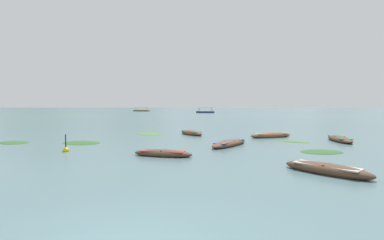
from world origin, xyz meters
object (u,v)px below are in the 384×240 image
object	(u,v)px
rowboat_0	(229,143)
ferry_0	(141,111)
ferry_1	(205,112)
rowboat_6	(191,133)
rowboat_3	(271,135)
rowboat_5	(326,169)
mooring_buoy	(66,150)
rowboat_1	(340,139)
rowboat_2	(163,153)

from	to	relation	value
rowboat_0	ferry_0	size ratio (longest dim) A/B	0.44
ferry_1	rowboat_6	bearing A→B (deg)	-94.28
rowboat_0	rowboat_3	distance (m)	6.67
rowboat_3	ferry_0	xyz separation A→B (m)	(-34.32, 140.14, 0.27)
rowboat_5	ferry_0	world-z (taller)	ferry_0
rowboat_6	rowboat_5	bearing A→B (deg)	-71.53
mooring_buoy	rowboat_0	bearing A→B (deg)	13.57
rowboat_6	ferry_0	bearing A→B (deg)	101.30
mooring_buoy	rowboat_1	bearing A→B (deg)	14.13
rowboat_5	rowboat_6	world-z (taller)	rowboat_6
rowboat_3	ferry_1	world-z (taller)	ferry_1
rowboat_5	ferry_1	size ratio (longest dim) A/B	0.41
rowboat_5	rowboat_6	size ratio (longest dim) A/B	0.94
rowboat_0	mooring_buoy	world-z (taller)	mooring_buoy
rowboat_2	rowboat_5	xyz separation A→B (m)	(6.75, -3.95, 0.02)
rowboat_1	ferry_0	world-z (taller)	ferry_0
rowboat_3	ferry_0	world-z (taller)	ferry_0
rowboat_6	ferry_1	distance (m)	94.51
rowboat_5	rowboat_3	bearing A→B (deg)	82.74
rowboat_1	rowboat_3	xyz separation A→B (m)	(-4.42, 2.81, 0.02)
rowboat_6	ferry_1	world-z (taller)	ferry_1
rowboat_5	mooring_buoy	xyz separation A→B (m)	(-12.54, 5.52, -0.06)
rowboat_1	mooring_buoy	distance (m)	19.20
mooring_buoy	rowboat_5	bearing A→B (deg)	-23.74
rowboat_0	ferry_0	xyz separation A→B (m)	(-30.03, 145.25, 0.29)
rowboat_6	mooring_buoy	distance (m)	12.28
rowboat_3	rowboat_6	bearing A→B (deg)	161.34
rowboat_1	mooring_buoy	xyz separation A→B (m)	(-18.62, -4.69, -0.06)
rowboat_5	ferry_1	bearing A→B (deg)	88.98
ferry_1	ferry_0	bearing A→B (deg)	128.44
rowboat_5	ferry_0	distance (m)	156.60
rowboat_0	rowboat_1	bearing A→B (deg)	14.78
ferry_0	mooring_buoy	bearing A→B (deg)	-82.24
rowboat_2	rowboat_5	distance (m)	7.82
rowboat_2	mooring_buoy	world-z (taller)	mooring_buoy
ferry_0	rowboat_3	bearing A→B (deg)	-76.24
ferry_1	mooring_buoy	bearing A→B (deg)	-97.93
rowboat_0	rowboat_5	size ratio (longest dim) A/B	1.32
rowboat_6	ferry_0	xyz separation A→B (m)	(-27.56, 137.86, 0.28)
rowboat_2	rowboat_6	xyz separation A→B (m)	(1.64, 11.34, 0.03)
ferry_0	ferry_1	bearing A→B (deg)	-51.56
rowboat_5	ferry_0	size ratio (longest dim) A/B	0.34
rowboat_1	rowboat_5	distance (m)	11.88
rowboat_2	ferry_0	distance (m)	151.44
rowboat_1	ferry_1	distance (m)	99.42
rowboat_5	rowboat_6	distance (m)	16.13
rowboat_2	rowboat_3	bearing A→B (deg)	47.14
rowboat_3	mooring_buoy	bearing A→B (deg)	-152.17
rowboat_0	rowboat_6	world-z (taller)	rowboat_6
rowboat_3	ferry_0	bearing A→B (deg)	103.76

